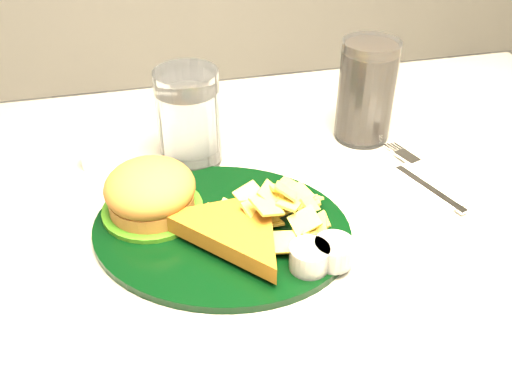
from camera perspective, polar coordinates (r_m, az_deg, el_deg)
dinner_plate at (r=0.66m, az=-3.56°, el=-1.78°), size 0.38×0.36×0.07m
water_glass at (r=0.78m, az=-6.74°, el=7.36°), size 0.11×0.11×0.14m
cola_glass at (r=0.85m, az=10.95°, el=9.87°), size 0.10×0.10×0.15m
fork_napkin at (r=0.78m, az=16.67°, el=0.70°), size 0.16×0.19×0.01m
ramekin at (r=0.82m, az=-15.84°, el=3.21°), size 0.05×0.05×0.02m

